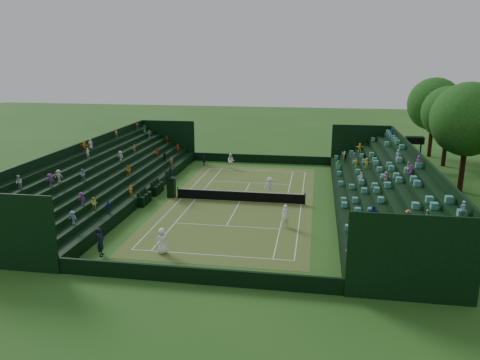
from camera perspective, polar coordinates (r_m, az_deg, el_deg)
The scene contains 19 objects.
ground at distance 42.16m, azimuth 0.00°, elevation -2.63°, with size 160.00×160.00×0.00m, color #24561B.
court_surface at distance 42.16m, azimuth 0.00°, elevation -2.62°, with size 12.97×26.77×0.01m, color #346722.
perimeter_wall_north at distance 57.24m, azimuth 2.58°, elevation 2.60°, with size 17.17×0.20×1.00m, color black.
perimeter_wall_south at distance 27.52m, azimuth -5.48°, elevation -11.52°, with size 17.17×0.20×1.00m, color black.
perimeter_wall_east at distance 41.55m, azimuth 11.64°, elevation -2.49°, with size 0.20×31.77×1.00m, color black.
perimeter_wall_west at distance 44.13m, azimuth -10.94°, elevation -1.42°, with size 0.20×31.77×1.00m, color black.
north_grandstand at distance 41.66m, azimuth 17.46°, elevation -1.33°, with size 6.60×32.00×4.90m.
south_grandstand at distance 45.45m, azimuth -15.96°, elevation 0.12°, with size 6.60×32.00×4.90m.
tennis_net at distance 42.00m, azimuth 0.00°, elevation -1.94°, with size 11.67×0.10×1.06m.
scoreboard_tower at distance 57.58m, azimuth 20.50°, elevation 4.42°, with size 2.00×1.00×3.70m.
tree_row at distance 52.70m, azimuth 27.09°, elevation 6.47°, with size 11.65×34.93×10.45m.
umpire_chair at distance 43.59m, azimuth -8.40°, elevation -0.58°, with size 0.88×0.88×2.77m.
courtside_chairs at distance 43.67m, azimuth -10.77°, elevation -1.61°, with size 0.59×5.56×1.28m.
player_near_west at distance 31.52m, azimuth -9.46°, elevation -7.34°, with size 0.87×0.56×1.77m, color white.
player_near_east at distance 35.91m, azimuth 5.49°, elevation -4.37°, with size 0.65×0.43×1.79m, color white.
player_far_west at distance 54.16m, azimuth -1.13°, elevation 2.32°, with size 0.86×0.67×1.77m, color white.
player_far_east at distance 44.05m, azimuth 3.66°, elevation -0.73°, with size 1.10×0.63×1.70m, color white.
line_judge_north at distance 55.96m, azimuth -4.39°, elevation 2.58°, with size 0.57×0.38×1.57m, color black.
line_judge_south at distance 32.08m, azimuth -16.62°, elevation -7.24°, with size 0.70×0.46×1.92m, color black.
Camera 1 is at (6.52, -39.66, 12.74)m, focal length 35.00 mm.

